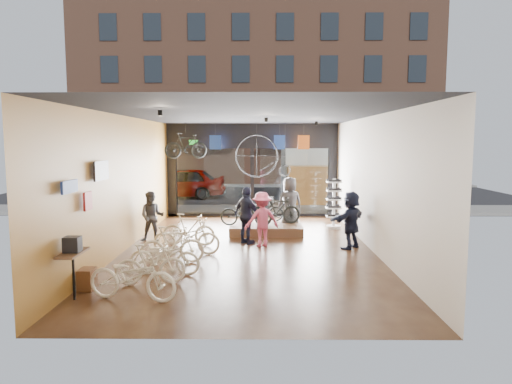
{
  "coord_description": "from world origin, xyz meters",
  "views": [
    {
      "loc": [
        0.34,
        -12.81,
        3.07
      ],
      "look_at": [
        0.2,
        1.4,
        1.5
      ],
      "focal_mm": 32.0,
      "sensor_mm": 36.0,
      "label": 1
    }
  ],
  "objects_px": {
    "hung_bike": "(186,146)",
    "customer_5": "(351,220)",
    "floor_bike_5": "(189,229)",
    "customer_1": "(152,217)",
    "customer_4": "(290,204)",
    "floor_bike_0": "(132,276)",
    "display_bike_mid": "(278,210)",
    "penny_farthing": "(266,157)",
    "street_car": "(180,183)",
    "display_bike_right": "(261,210)",
    "box_truck": "(307,174)",
    "customer_3": "(262,219)",
    "floor_bike_4": "(187,237)",
    "display_platform": "(266,228)",
    "floor_bike_3": "(172,245)",
    "floor_bike_1": "(150,264)",
    "sunglasses_rack": "(334,204)",
    "display_bike_left": "(246,212)",
    "customer_2": "(247,215)",
    "floor_bike_2": "(164,256)"
  },
  "relations": [
    {
      "from": "display_bike_mid",
      "to": "customer_5",
      "type": "height_order",
      "value": "customer_5"
    },
    {
      "from": "street_car",
      "to": "sunglasses_rack",
      "type": "height_order",
      "value": "sunglasses_rack"
    },
    {
      "from": "floor_bike_0",
      "to": "customer_1",
      "type": "relative_size",
      "value": 1.16
    },
    {
      "from": "box_truck",
      "to": "display_bike_mid",
      "type": "bearing_deg",
      "value": -102.0
    },
    {
      "from": "customer_2",
      "to": "customer_3",
      "type": "relative_size",
      "value": 1.08
    },
    {
      "from": "box_truck",
      "to": "floor_bike_1",
      "type": "distance_m",
      "value": 15.07
    },
    {
      "from": "display_platform",
      "to": "floor_bike_5",
      "type": "bearing_deg",
      "value": -139.95
    },
    {
      "from": "display_bike_right",
      "to": "display_platform",
      "type": "bearing_deg",
      "value": -164.35
    },
    {
      "from": "box_truck",
      "to": "sunglasses_rack",
      "type": "height_order",
      "value": "box_truck"
    },
    {
      "from": "customer_1",
      "to": "customer_5",
      "type": "relative_size",
      "value": 0.94
    },
    {
      "from": "customer_4",
      "to": "customer_5",
      "type": "height_order",
      "value": "customer_4"
    },
    {
      "from": "floor_bike_5",
      "to": "display_bike_right",
      "type": "bearing_deg",
      "value": -33.81
    },
    {
      "from": "floor_bike_3",
      "to": "display_platform",
      "type": "relative_size",
      "value": 0.67
    },
    {
      "from": "floor_bike_3",
      "to": "sunglasses_rack",
      "type": "xyz_separation_m",
      "value": [
        4.84,
        4.82,
        0.4
      ]
    },
    {
      "from": "box_truck",
      "to": "customer_5",
      "type": "xyz_separation_m",
      "value": [
        0.19,
        -10.82,
        -0.55
      ]
    },
    {
      "from": "street_car",
      "to": "penny_farthing",
      "type": "bearing_deg",
      "value": 30.57
    },
    {
      "from": "customer_4",
      "to": "floor_bike_5",
      "type": "bearing_deg",
      "value": 19.73
    },
    {
      "from": "penny_farthing",
      "to": "customer_4",
      "type": "bearing_deg",
      "value": -58.73
    },
    {
      "from": "floor_bike_0",
      "to": "floor_bike_3",
      "type": "height_order",
      "value": "floor_bike_3"
    },
    {
      "from": "box_truck",
      "to": "penny_farthing",
      "type": "bearing_deg",
      "value": -108.17
    },
    {
      "from": "sunglasses_rack",
      "to": "floor_bike_2",
      "type": "bearing_deg",
      "value": -122.99
    },
    {
      "from": "floor_bike_2",
      "to": "floor_bike_5",
      "type": "bearing_deg",
      "value": 4.83
    },
    {
      "from": "hung_bike",
      "to": "customer_5",
      "type": "bearing_deg",
      "value": -146.1
    },
    {
      "from": "display_bike_right",
      "to": "hung_bike",
      "type": "distance_m",
      "value": 3.8
    },
    {
      "from": "floor_bike_0",
      "to": "display_bike_mid",
      "type": "distance_m",
      "value": 7.29
    },
    {
      "from": "floor_bike_5",
      "to": "display_bike_right",
      "type": "height_order",
      "value": "display_bike_right"
    },
    {
      "from": "display_platform",
      "to": "floor_bike_0",
      "type": "bearing_deg",
      "value": -111.82
    },
    {
      "from": "display_bike_left",
      "to": "customer_2",
      "type": "bearing_deg",
      "value": -170.16
    },
    {
      "from": "customer_3",
      "to": "floor_bike_4",
      "type": "bearing_deg",
      "value": 6.05
    },
    {
      "from": "display_bike_left",
      "to": "customer_4",
      "type": "bearing_deg",
      "value": -54.69
    },
    {
      "from": "display_bike_right",
      "to": "penny_farthing",
      "type": "distance_m",
      "value": 2.23
    },
    {
      "from": "floor_bike_3",
      "to": "floor_bike_4",
      "type": "bearing_deg",
      "value": -20.88
    },
    {
      "from": "floor_bike_0",
      "to": "display_bike_mid",
      "type": "bearing_deg",
      "value": -13.23
    },
    {
      "from": "floor_bike_1",
      "to": "customer_5",
      "type": "distance_m",
      "value": 6.06
    },
    {
      "from": "customer_5",
      "to": "customer_4",
      "type": "bearing_deg",
      "value": -106.99
    },
    {
      "from": "floor_bike_1",
      "to": "penny_farthing",
      "type": "xyz_separation_m",
      "value": [
        2.56,
        7.48,
        2.05
      ]
    },
    {
      "from": "floor_bike_2",
      "to": "floor_bike_5",
      "type": "xyz_separation_m",
      "value": [
        0.09,
        2.99,
        0.04
      ]
    },
    {
      "from": "floor_bike_5",
      "to": "customer_1",
      "type": "bearing_deg",
      "value": 73.71
    },
    {
      "from": "customer_1",
      "to": "customer_3",
      "type": "distance_m",
      "value": 3.44
    },
    {
      "from": "floor_bike_1",
      "to": "customer_1",
      "type": "bearing_deg",
      "value": 3.08
    },
    {
      "from": "street_car",
      "to": "display_bike_right",
      "type": "height_order",
      "value": "street_car"
    },
    {
      "from": "street_car",
      "to": "floor_bike_4",
      "type": "height_order",
      "value": "street_car"
    },
    {
      "from": "customer_2",
      "to": "display_bike_left",
      "type": "bearing_deg",
      "value": -42.76
    },
    {
      "from": "sunglasses_rack",
      "to": "penny_farthing",
      "type": "xyz_separation_m",
      "value": [
        -2.42,
        0.97,
        1.61
      ]
    },
    {
      "from": "customer_3",
      "to": "floor_bike_0",
      "type": "bearing_deg",
      "value": 42.17
    },
    {
      "from": "display_platform",
      "to": "display_bike_left",
      "type": "xyz_separation_m",
      "value": [
        -0.66,
        -0.37,
        0.6
      ]
    },
    {
      "from": "box_truck",
      "to": "floor_bike_5",
      "type": "bearing_deg",
      "value": -113.38
    },
    {
      "from": "box_truck",
      "to": "customer_3",
      "type": "height_order",
      "value": "box_truck"
    },
    {
      "from": "penny_farthing",
      "to": "display_bike_right",
      "type": "bearing_deg",
      "value": -97.16
    },
    {
      "from": "floor_bike_4",
      "to": "sunglasses_rack",
      "type": "relative_size",
      "value": 1.03
    }
  ]
}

